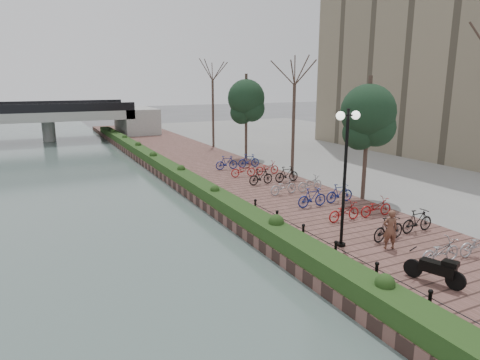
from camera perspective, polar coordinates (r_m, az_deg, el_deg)
ground at (r=13.16m, az=15.92°, el=-18.26°), size 220.00×220.00×0.00m
promenade at (r=28.99m, az=-1.34°, el=0.15°), size 8.00×75.00×0.50m
inland_pavement at (r=38.40m, az=20.91°, el=2.49°), size 24.00×75.00×0.50m
hedge at (r=29.99m, az=-9.27°, el=1.49°), size 1.10×56.00×0.60m
chain_fence at (r=14.93m, az=15.03°, el=-10.61°), size 0.10×14.10×0.70m
lamppost at (r=16.25m, az=13.98°, el=3.94°), size 1.02×0.32×5.27m
motorcycle at (r=14.97m, az=24.48°, el=-10.67°), size 1.02×1.69×1.01m
pedestrian at (r=17.20m, az=19.37°, el=-6.23°), size 0.66×0.56×1.53m
bicycle_parking at (r=23.37m, az=9.61°, el=-1.38°), size 2.40×19.89×1.00m
street_trees at (r=26.34m, az=11.08°, el=6.19°), size 3.20×37.12×6.80m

